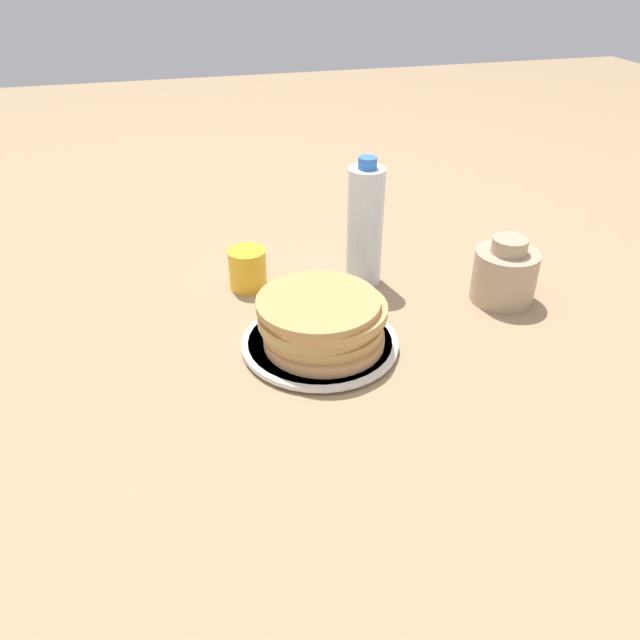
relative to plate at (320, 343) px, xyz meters
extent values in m
plane|color=#9E7F5B|center=(-0.01, -0.02, -0.01)|extent=(4.00, 4.00, 0.00)
cylinder|color=silver|center=(0.00, 0.00, 0.00)|extent=(0.21, 0.21, 0.01)
cylinder|color=silver|center=(0.00, 0.00, 0.00)|extent=(0.23, 0.23, 0.01)
cylinder|color=tan|center=(0.01, 0.00, 0.01)|extent=(0.18, 0.18, 0.02)
cylinder|color=tan|center=(0.00, 0.00, 0.03)|extent=(0.18, 0.18, 0.02)
cylinder|color=tan|center=(0.00, 0.00, 0.05)|extent=(0.18, 0.18, 0.02)
cylinder|color=tan|center=(0.01, 0.01, 0.06)|extent=(0.18, 0.18, 0.01)
cylinder|color=tan|center=(0.01, 0.00, 0.07)|extent=(0.18, 0.18, 0.01)
cylinder|color=yellow|center=(-0.21, -0.07, 0.03)|extent=(0.06, 0.06, 0.07)
cylinder|color=tan|center=(-0.06, 0.33, 0.04)|extent=(0.10, 0.10, 0.09)
cylinder|color=tan|center=(-0.06, 0.33, 0.09)|extent=(0.06, 0.06, 0.02)
cylinder|color=silver|center=(-0.18, 0.12, 0.09)|extent=(0.06, 0.06, 0.20)
cylinder|color=blue|center=(-0.18, 0.12, 0.21)|extent=(0.03, 0.03, 0.02)
camera|label=1|loc=(0.74, -0.19, 0.52)|focal=35.00mm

